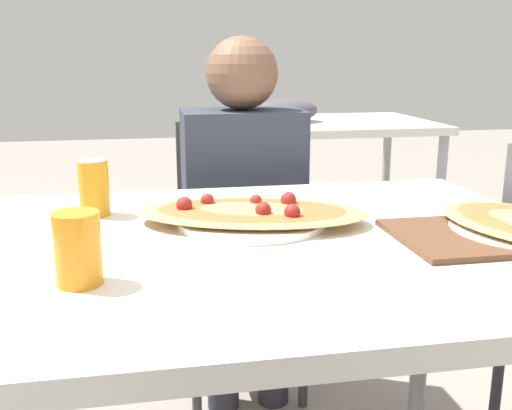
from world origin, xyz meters
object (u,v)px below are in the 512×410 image
chair_far_seated (238,239)px  soda_can (94,188)px  person_seated (243,193)px  drink_glass (78,249)px  pizza_main (251,214)px  dining_table (257,272)px

chair_far_seated → soda_can: size_ratio=7.06×
person_seated → soda_can: (-0.41, -0.44, 0.13)m
soda_can → drink_glass: bearing=-89.3°
chair_far_seated → person_seated: bearing=90.0°
chair_far_seated → drink_glass: 1.10m
pizza_main → drink_glass: size_ratio=4.63×
dining_table → person_seated: 0.69m
chair_far_seated → pizza_main: chair_far_seated is taller
chair_far_seated → pizza_main: (-0.08, -0.69, 0.27)m
person_seated → drink_glass: size_ratio=9.94×
soda_can → drink_glass: 0.42m
pizza_main → chair_far_seated: bearing=83.6°
dining_table → drink_glass: (-0.32, -0.18, 0.13)m
dining_table → person_seated: size_ratio=1.09×
dining_table → drink_glass: size_ratio=10.87×
soda_can → drink_glass: size_ratio=1.08×
dining_table → pizza_main: size_ratio=2.35×
chair_far_seated → pizza_main: 0.74m
dining_table → person_seated: bearing=82.8°
chair_far_seated → drink_glass: size_ratio=7.61×
pizza_main → soda_can: (-0.33, 0.13, 0.04)m
soda_can → drink_glass: (0.01, -0.42, -0.00)m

